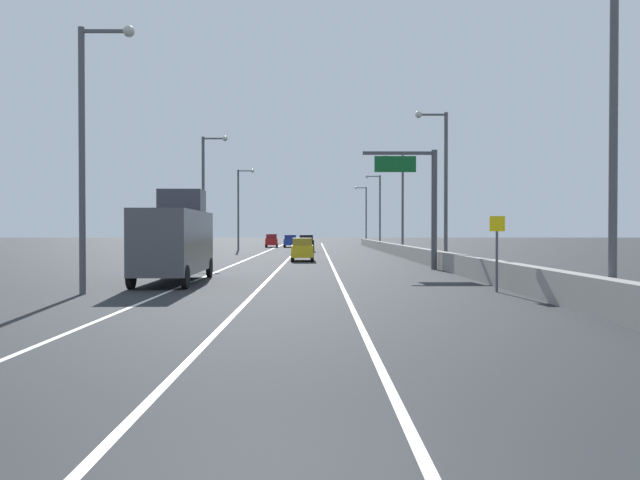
# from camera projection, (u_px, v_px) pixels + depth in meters

# --- Properties ---
(ground_plane) EXTENTS (320.00, 320.00, 0.00)m
(ground_plane) POSITION_uv_depth(u_px,v_px,m) (313.00, 253.00, 69.73)
(ground_plane) COLOR #26282B
(lane_stripe_left) EXTENTS (0.16, 130.00, 0.00)m
(lane_stripe_left) POSITION_uv_depth(u_px,v_px,m) (256.00, 256.00, 60.70)
(lane_stripe_left) COLOR silver
(lane_stripe_left) RESTS_ON ground_plane
(lane_stripe_center) EXTENTS (0.16, 130.00, 0.00)m
(lane_stripe_center) POSITION_uv_depth(u_px,v_px,m) (292.00, 256.00, 60.72)
(lane_stripe_center) COLOR silver
(lane_stripe_center) RESTS_ON ground_plane
(lane_stripe_right) EXTENTS (0.16, 130.00, 0.00)m
(lane_stripe_right) POSITION_uv_depth(u_px,v_px,m) (327.00, 256.00, 60.75)
(lane_stripe_right) COLOR silver
(lane_stripe_right) RESTS_ON ground_plane
(jersey_barrier_right) EXTENTS (0.60, 120.00, 1.10)m
(jersey_barrier_right) POSITION_uv_depth(u_px,v_px,m) (425.00, 256.00, 45.79)
(jersey_barrier_right) COLOR gray
(jersey_barrier_right) RESTS_ON ground_plane
(overhead_sign_gantry) EXTENTS (4.68, 0.36, 7.50)m
(overhead_sign_gantry) POSITION_uv_depth(u_px,v_px,m) (423.00, 194.00, 38.96)
(overhead_sign_gantry) COLOR #47474C
(overhead_sign_gantry) RESTS_ON ground_plane
(speed_advisory_sign) EXTENTS (0.60, 0.11, 3.00)m
(speed_advisory_sign) POSITION_uv_depth(u_px,v_px,m) (497.00, 247.00, 24.47)
(speed_advisory_sign) COLOR #4C4C51
(speed_advisory_sign) RESTS_ON ground_plane
(lamp_post_right_near) EXTENTS (2.14, 0.44, 10.22)m
(lamp_post_right_near) POSITION_uv_depth(u_px,v_px,m) (605.00, 110.00, 17.74)
(lamp_post_right_near) COLOR #4C4C51
(lamp_post_right_near) RESTS_ON ground_plane
(lamp_post_right_second) EXTENTS (2.14, 0.44, 10.22)m
(lamp_post_right_second) POSITION_uv_depth(u_px,v_px,m) (442.00, 178.00, 40.53)
(lamp_post_right_second) COLOR #4C4C51
(lamp_post_right_second) RESTS_ON ground_plane
(lamp_post_right_third) EXTENTS (2.14, 0.44, 10.22)m
(lamp_post_right_third) POSITION_uv_depth(u_px,v_px,m) (400.00, 197.00, 63.33)
(lamp_post_right_third) COLOR #4C4C51
(lamp_post_right_third) RESTS_ON ground_plane
(lamp_post_right_fourth) EXTENTS (2.14, 0.44, 10.22)m
(lamp_post_right_fourth) POSITION_uv_depth(u_px,v_px,m) (378.00, 206.00, 86.13)
(lamp_post_right_fourth) COLOR #4C4C51
(lamp_post_right_fourth) RESTS_ON ground_plane
(lamp_post_right_fifth) EXTENTS (2.14, 0.44, 10.22)m
(lamp_post_right_fifth) POSITION_uv_depth(u_px,v_px,m) (365.00, 211.00, 108.93)
(lamp_post_right_fifth) COLOR #4C4C51
(lamp_post_right_fifth) RESTS_ON ground_plane
(lamp_post_left_near) EXTENTS (2.14, 0.44, 10.22)m
(lamp_post_left_near) POSITION_uv_depth(u_px,v_px,m) (89.00, 140.00, 23.62)
(lamp_post_left_near) COLOR #4C4C51
(lamp_post_left_near) RESTS_ON ground_plane
(lamp_post_left_mid) EXTENTS (2.14, 0.44, 10.22)m
(lamp_post_left_mid) POSITION_uv_depth(u_px,v_px,m) (206.00, 189.00, 50.98)
(lamp_post_left_mid) COLOR #4C4C51
(lamp_post_left_mid) RESTS_ON ground_plane
(lamp_post_left_far) EXTENTS (2.14, 0.44, 10.22)m
(lamp_post_left_far) POSITION_uv_depth(u_px,v_px,m) (240.00, 204.00, 78.33)
(lamp_post_left_far) COLOR #4C4C51
(lamp_post_left_far) RESTS_ON ground_plane
(car_red_0) EXTENTS (1.96, 4.25, 1.97)m
(car_red_0) POSITION_uv_depth(u_px,v_px,m) (272.00, 241.00, 92.80)
(car_red_0) COLOR red
(car_red_0) RESTS_ON ground_plane
(car_yellow_1) EXTENTS (1.87, 4.47, 1.85)m
(car_yellow_1) POSITION_uv_depth(u_px,v_px,m) (302.00, 249.00, 49.99)
(car_yellow_1) COLOR gold
(car_yellow_1) RESTS_ON ground_plane
(car_blue_2) EXTENTS (1.99, 4.51, 1.87)m
(car_blue_2) POSITION_uv_depth(u_px,v_px,m) (291.00, 241.00, 92.46)
(car_blue_2) COLOR #1E389E
(car_blue_2) RESTS_ON ground_plane
(car_black_3) EXTENTS (1.95, 4.58, 1.97)m
(car_black_3) POSITION_uv_depth(u_px,v_px,m) (306.00, 243.00, 72.90)
(car_black_3) COLOR black
(car_black_3) RESTS_ON ground_plane
(box_truck) EXTENTS (2.62, 8.09, 4.45)m
(box_truck) POSITION_uv_depth(u_px,v_px,m) (175.00, 239.00, 29.16)
(box_truck) COLOR #4C4C51
(box_truck) RESTS_ON ground_plane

